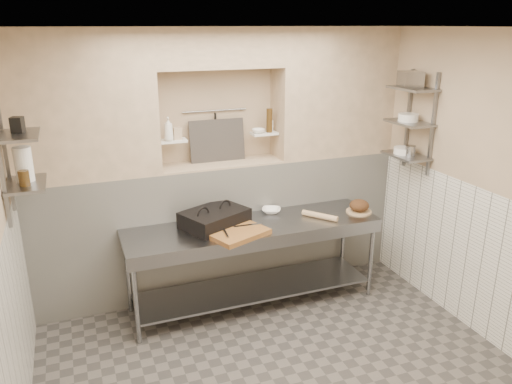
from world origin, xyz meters
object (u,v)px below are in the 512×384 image
panini_press (215,218)px  bowl_alcove (258,131)px  bottle_soap (168,129)px  jug_left (24,164)px  mixing_bowl (271,211)px  bread_loaf (359,205)px  cutting_board (238,233)px  rolling_pin (320,216)px  prep_table (254,248)px

panini_press → bowl_alcove: size_ratio=5.26×
bottle_soap → jug_left: size_ratio=0.85×
mixing_bowl → bread_loaf: bearing=-19.9°
cutting_board → mixing_bowl: size_ratio=2.70×
bottle_soap → cutting_board: bearing=-56.5°
rolling_pin → mixing_bowl: bearing=141.0°
bottle_soap → jug_left: 1.43m
mixing_bowl → bowl_alcove: bowl_alcove is taller
bread_loaf → jug_left: size_ratio=0.74×
bottle_soap → bread_loaf: bearing=-17.2°
panini_press → jug_left: jug_left is taller
prep_table → bread_loaf: bread_loaf is taller
bread_loaf → bowl_alcove: 1.34m
panini_press → jug_left: 1.81m
panini_press → rolling_pin: (1.08, -0.19, -0.05)m
mixing_bowl → jug_left: jug_left is taller
prep_table → rolling_pin: (0.71, -0.08, 0.29)m
rolling_pin → bowl_alcove: bowl_alcove is taller
mixing_bowl → bowl_alcove: bearing=96.5°
panini_press → bottle_soap: size_ratio=3.10×
mixing_bowl → cutting_board: bearing=-139.4°
prep_table → panini_press: (-0.38, 0.11, 0.34)m
cutting_board → mixing_bowl: same height
rolling_pin → bowl_alcove: bearing=125.1°
jug_left → bread_loaf: bearing=0.3°
mixing_bowl → rolling_pin: rolling_pin is taller
mixing_bowl → bottle_soap: size_ratio=0.84×
mixing_bowl → bowl_alcove: 0.86m
bread_loaf → jug_left: (-3.19, -0.02, 0.77)m
mixing_bowl → rolling_pin: size_ratio=0.51×
prep_table → jug_left: (-2.00, -0.08, 1.11)m
mixing_bowl → bottle_soap: 1.38m
rolling_pin → bottle_soap: (-1.41, 0.60, 0.90)m
bread_loaf → bowl_alcove: bearing=146.0°
cutting_board → bread_loaf: (1.42, 0.13, 0.05)m
cutting_board → bowl_alcove: size_ratio=3.83×
bottle_soap → bowl_alcove: size_ratio=1.69×
bottle_soap → bowl_alcove: bottle_soap is taller
cutting_board → jug_left: jug_left is taller
cutting_board → bowl_alcove: (0.49, 0.75, 0.81)m
cutting_board → bread_loaf: bearing=5.3°
mixing_bowl → bottle_soap: bottle_soap is taller
panini_press → bottle_soap: bearing=104.2°
mixing_bowl → bottle_soap: bearing=165.2°
rolling_pin → bread_loaf: 0.48m
prep_table → jug_left: jug_left is taller
rolling_pin → jug_left: bearing=-179.8°
prep_table → mixing_bowl: 0.48m
prep_table → bowl_alcove: (0.26, 0.55, 1.09)m
panini_press → rolling_pin: 1.10m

